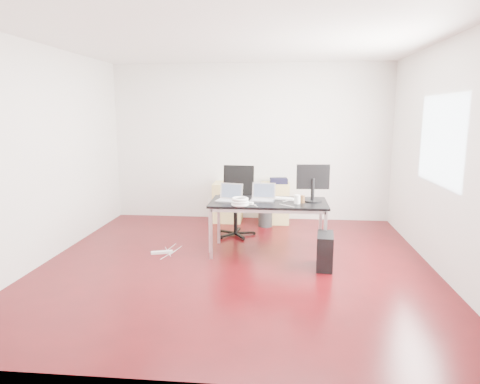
# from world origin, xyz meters

# --- Properties ---
(room_shell) EXTENTS (5.00, 5.00, 5.00)m
(room_shell) POSITION_xyz_m (0.04, 0.00, 1.40)
(room_shell) COLOR #3A0609
(room_shell) RESTS_ON ground
(desk) EXTENTS (1.60, 0.80, 0.73)m
(desk) POSITION_xyz_m (0.40, 0.52, 0.68)
(desk) COLOR black
(desk) RESTS_ON ground
(office_chair) EXTENTS (0.52, 0.54, 1.08)m
(office_chair) POSITION_xyz_m (-0.14, 1.39, 0.61)
(office_chair) COLOR black
(office_chair) RESTS_ON ground
(filing_cabinet_left) EXTENTS (0.50, 0.50, 0.70)m
(filing_cabinet_left) POSITION_xyz_m (-0.39, 2.23, 0.35)
(filing_cabinet_left) COLOR tan
(filing_cabinet_left) RESTS_ON ground
(filing_cabinet_right) EXTENTS (0.50, 0.50, 0.70)m
(filing_cabinet_right) POSITION_xyz_m (0.46, 2.23, 0.35)
(filing_cabinet_right) COLOR tan
(filing_cabinet_right) RESTS_ON ground
(pc_tower) EXTENTS (0.24, 0.47, 0.44)m
(pc_tower) POSITION_xyz_m (1.13, -0.02, 0.22)
(pc_tower) COLOR black
(pc_tower) RESTS_ON ground
(wastebasket) EXTENTS (0.27, 0.27, 0.28)m
(wastebasket) POSITION_xyz_m (0.31, 1.91, 0.14)
(wastebasket) COLOR black
(wastebasket) RESTS_ON ground
(power_strip) EXTENTS (0.30, 0.15, 0.04)m
(power_strip) POSITION_xyz_m (-1.07, 0.32, 0.02)
(power_strip) COLOR white
(power_strip) RESTS_ON ground
(laptop_left) EXTENTS (0.38, 0.32, 0.23)m
(laptop_left) POSITION_xyz_m (-0.14, 0.52, 0.79)
(laptop_left) COLOR silver
(laptop_left) RESTS_ON desk
(laptop_right) EXTENTS (0.36, 0.29, 0.23)m
(laptop_right) POSITION_xyz_m (0.32, 0.60, 0.79)
(laptop_right) COLOR silver
(laptop_right) RESTS_ON desk
(monitor) EXTENTS (0.45, 0.26, 0.51)m
(monitor) POSITION_xyz_m (1.00, 0.61, 1.01)
(monitor) COLOR black
(monitor) RESTS_ON desk
(keyboard) EXTENTS (0.46, 0.26, 0.02)m
(keyboard) POSITION_xyz_m (0.54, 0.71, 0.74)
(keyboard) COLOR white
(keyboard) RESTS_ON desk
(cup_white) EXTENTS (0.10, 0.10, 0.12)m
(cup_white) POSITION_xyz_m (0.79, 0.41, 0.79)
(cup_white) COLOR white
(cup_white) RESTS_ON desk
(cup_brown) EXTENTS (0.08, 0.08, 0.10)m
(cup_brown) POSITION_xyz_m (0.85, 0.48, 0.78)
(cup_brown) COLOR #53351C
(cup_brown) RESTS_ON desk
(cable_coil) EXTENTS (0.24, 0.24, 0.11)m
(cable_coil) POSITION_xyz_m (0.03, 0.22, 0.78)
(cable_coil) COLOR white
(cable_coil) RESTS_ON desk
(power_adapter) EXTENTS (0.09, 0.09, 0.03)m
(power_adapter) POSITION_xyz_m (0.16, 0.31, 0.74)
(power_adapter) COLOR white
(power_adapter) RESTS_ON desk
(speaker) EXTENTS (0.10, 0.09, 0.18)m
(speaker) POSITION_xyz_m (-0.36, 2.19, 0.79)
(speaker) COLOR #9E9E9E
(speaker) RESTS_ON filing_cabinet_left
(navy_garment) EXTENTS (0.33, 0.27, 0.09)m
(navy_garment) POSITION_xyz_m (0.52, 2.27, 0.74)
(navy_garment) COLOR black
(navy_garment) RESTS_ON filing_cabinet_right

